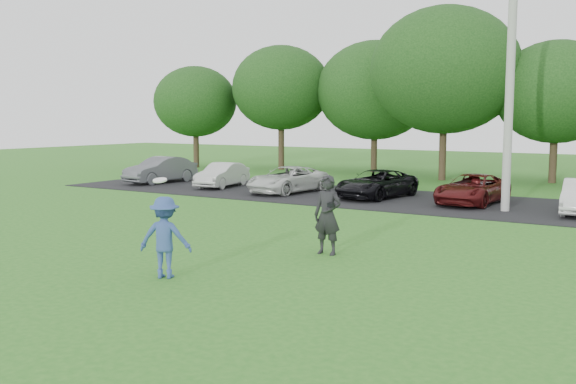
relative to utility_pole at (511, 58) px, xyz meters
The scene contains 7 objects.
ground 13.44m from the utility_pole, 105.54° to the right, with size 100.00×100.00×0.00m, color #2B7220.
parking_lot 6.16m from the utility_pole, 163.10° to the left, with size 32.00×6.50×0.03m, color black.
utility_pole is the anchor object (origin of this frame).
frisbee_player 13.86m from the utility_pole, 105.76° to the right, with size 1.19×0.98×1.99m.
camera_bystander 10.19m from the utility_pole, 101.70° to the right, with size 0.67×0.45×1.83m.
parked_cars 5.94m from the utility_pole, 165.94° to the left, with size 27.73×4.58×1.24m.
tree_row 10.93m from the utility_pole, 99.60° to the left, with size 42.39×9.85×8.64m.
Camera 1 is at (8.30, -9.97, 3.13)m, focal length 40.00 mm.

